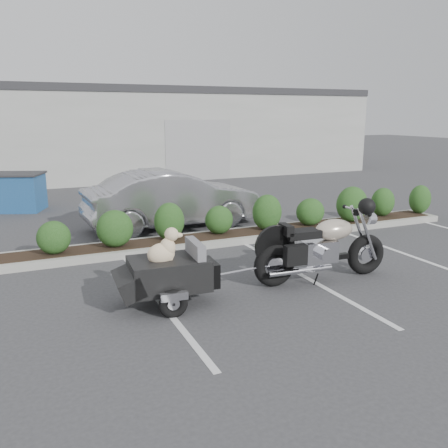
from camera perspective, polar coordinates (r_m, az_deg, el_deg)
name	(u,v)px	position (r m, az deg, el deg)	size (l,w,h in m)	color
ground	(229,275)	(8.63, 0.58, -6.15)	(90.00, 90.00, 0.00)	#38383A
planter_kerb	(229,237)	(10.92, 0.59, -1.59)	(12.00, 1.00, 0.15)	#9E9E93
building	(86,131)	(24.66, -16.25, 10.64)	(26.00, 10.00, 4.00)	#9EA099
motorcycle	(323,248)	(8.38, 11.79, -2.80)	(2.58, 0.87, 1.48)	black
pet_trailer	(168,272)	(7.22, -6.80, -5.81)	(2.06, 1.16, 1.23)	black
sedan	(173,199)	(12.16, -6.15, 3.03)	(1.55, 4.45, 1.47)	#9F9EA5
dumpster	(13,192)	(15.55, -24.00, 3.57)	(2.03, 1.72, 1.13)	#1B4D88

